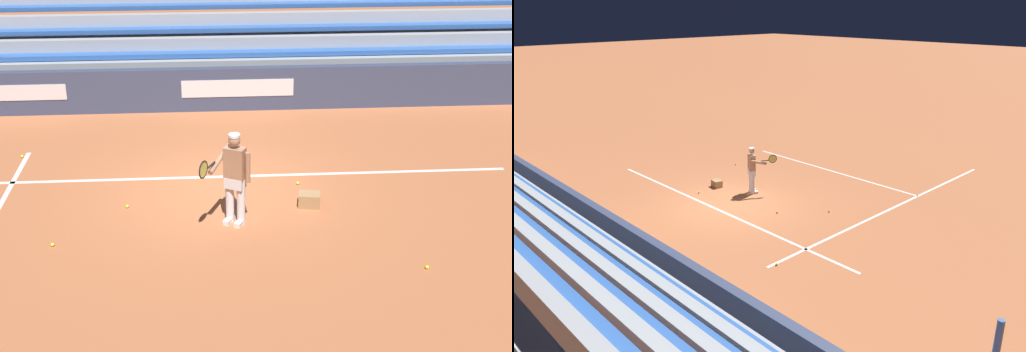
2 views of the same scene
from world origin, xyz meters
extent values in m
plane|color=#B7663D|center=(0.00, 0.00, 0.00)|extent=(160.00, 160.00, 0.00)
cube|color=white|center=(0.00, -0.50, 0.00)|extent=(12.00, 0.10, 0.01)
cube|color=white|center=(4.11, 4.00, 0.00)|extent=(0.10, 12.00, 0.01)
cube|color=white|center=(0.00, 5.50, 0.00)|extent=(8.22, 0.10, 0.01)
cube|color=#384260|center=(0.00, -4.46, 0.55)|extent=(23.91, 0.24, 1.10)
cube|color=silver|center=(-0.59, -4.33, 0.61)|extent=(2.80, 0.01, 0.44)
cube|color=silver|center=(4.74, -4.33, 0.61)|extent=(2.20, 0.01, 0.40)
cube|color=#9EA3A8|center=(0.00, -6.66, 0.55)|extent=(22.71, 3.20, 1.10)
cube|color=#2D5BAD|center=(0.00, -5.46, 1.18)|extent=(22.26, 0.40, 0.12)
cube|color=#9EA3A8|center=(0.00, -5.74, 1.33)|extent=(22.71, 0.24, 0.45)
cube|color=#2D5BAD|center=(0.00, -6.26, 1.63)|extent=(22.26, 0.40, 0.12)
cube|color=#9EA3A8|center=(0.00, -6.54, 1.77)|extent=(22.71, 0.24, 0.45)
cylinder|color=silver|center=(-0.40, 1.46, 0.44)|extent=(0.15, 0.15, 0.88)
cylinder|color=silver|center=(-0.21, 1.36, 0.44)|extent=(0.15, 0.15, 0.88)
cube|color=white|center=(-0.38, 1.51, 0.04)|extent=(0.22, 0.30, 0.09)
cube|color=white|center=(-0.18, 1.41, 0.04)|extent=(0.22, 0.30, 0.09)
cube|color=silver|center=(-0.31, 1.41, 0.80)|extent=(0.40, 0.35, 0.20)
cube|color=#A37556|center=(-0.31, 1.41, 1.17)|extent=(0.42, 0.35, 0.58)
sphere|color=#A37556|center=(-0.30, 1.42, 1.60)|extent=(0.21, 0.21, 0.21)
cylinder|color=white|center=(-0.30, 1.42, 1.69)|extent=(0.20, 0.20, 0.05)
cylinder|color=#A37556|center=(-0.52, 1.52, 1.13)|extent=(0.09, 0.09, 0.56)
cylinder|color=#A37556|center=(0.00, 1.48, 1.22)|extent=(0.34, 0.56, 0.24)
cylinder|color=black|center=(0.11, 1.69, 1.27)|extent=(0.16, 0.28, 0.03)
torus|color=black|center=(0.24, 1.94, 1.31)|extent=(0.16, 0.29, 0.31)
cylinder|color=#D6D14C|center=(0.24, 1.94, 1.31)|extent=(0.13, 0.24, 0.27)
cube|color=#A87F51|center=(-1.71, 0.88, 0.13)|extent=(0.45, 0.37, 0.26)
sphere|color=#CCE533|center=(4.20, -1.75, 0.03)|extent=(0.07, 0.07, 0.07)
sphere|color=#CCE533|center=(-3.32, 3.15, 0.03)|extent=(0.07, 0.07, 0.07)
sphere|color=#CCE533|center=(-1.61, -0.04, 0.03)|extent=(0.07, 0.07, 0.07)
sphere|color=#CCE533|center=(2.83, 2.05, 0.03)|extent=(0.07, 0.07, 0.07)
sphere|color=#CCE533|center=(1.70, 0.74, 0.03)|extent=(0.07, 0.07, 0.07)
camera|label=1|loc=(0.07, 12.64, 6.30)|focal=50.00mm
camera|label=2|loc=(12.55, -9.99, 6.51)|focal=35.00mm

